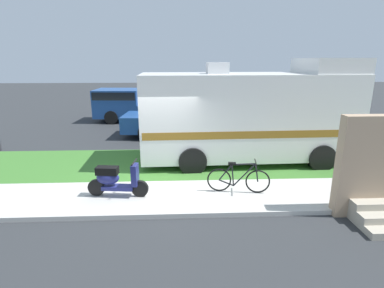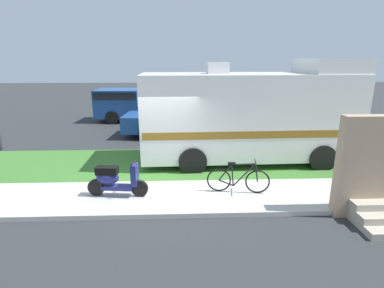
{
  "view_description": "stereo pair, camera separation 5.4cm",
  "coord_description": "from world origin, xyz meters",
  "px_view_note": "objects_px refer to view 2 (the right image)",
  "views": [
    {
      "loc": [
        0.64,
        -8.53,
        3.58
      ],
      "look_at": [
        1.05,
        0.3,
        1.1
      ],
      "focal_mm": 28.4,
      "sensor_mm": 36.0,
      "label": 1
    },
    {
      "loc": [
        0.69,
        -8.54,
        3.58
      ],
      "look_at": [
        1.05,
        0.3,
        1.1
      ],
      "focal_mm": 28.4,
      "sensor_mm": 36.0,
      "label": 2
    }
  ],
  "objects_px": {
    "bicycle": "(238,179)",
    "pickup_truck_near": "(199,116)",
    "bottle_green": "(368,188)",
    "bottle_spare": "(381,188)",
    "scooter": "(115,179)",
    "motorhome_rv": "(251,115)",
    "pickup_truck_far": "(135,104)"
  },
  "relations": [
    {
      "from": "scooter",
      "to": "bicycle",
      "type": "distance_m",
      "value": 3.24
    },
    {
      "from": "bottle_green",
      "to": "pickup_truck_near",
      "type": "bearing_deg",
      "value": 121.41
    },
    {
      "from": "pickup_truck_near",
      "to": "scooter",
      "type": "bearing_deg",
      "value": -111.04
    },
    {
      "from": "bottle_green",
      "to": "bottle_spare",
      "type": "xyz_separation_m",
      "value": [
        0.37,
        0.01,
        -0.01
      ]
    },
    {
      "from": "bicycle",
      "to": "bottle_spare",
      "type": "distance_m",
      "value": 3.88
    },
    {
      "from": "pickup_truck_far",
      "to": "bottle_spare",
      "type": "xyz_separation_m",
      "value": [
        8.08,
        -10.72,
        -0.77
      ]
    },
    {
      "from": "motorhome_rv",
      "to": "bottle_green",
      "type": "bearing_deg",
      "value": -49.07
    },
    {
      "from": "scooter",
      "to": "pickup_truck_near",
      "type": "relative_size",
      "value": 0.27
    },
    {
      "from": "scooter",
      "to": "bottle_spare",
      "type": "distance_m",
      "value": 7.12
    },
    {
      "from": "scooter",
      "to": "bicycle",
      "type": "xyz_separation_m",
      "value": [
        3.23,
        0.09,
        -0.09
      ]
    },
    {
      "from": "bicycle",
      "to": "pickup_truck_near",
      "type": "bearing_deg",
      "value": 95.5
    },
    {
      "from": "motorhome_rv",
      "to": "pickup_truck_near",
      "type": "height_order",
      "value": "motorhome_rv"
    },
    {
      "from": "pickup_truck_far",
      "to": "bottle_spare",
      "type": "bearing_deg",
      "value": -52.98
    },
    {
      "from": "scooter",
      "to": "bottle_green",
      "type": "bearing_deg",
      "value": -0.33
    },
    {
      "from": "bicycle",
      "to": "bottle_spare",
      "type": "bearing_deg",
      "value": -1.67
    },
    {
      "from": "scooter",
      "to": "bottle_spare",
      "type": "xyz_separation_m",
      "value": [
        7.11,
        -0.02,
        -0.35
      ]
    },
    {
      "from": "bottle_spare",
      "to": "pickup_truck_far",
      "type": "bearing_deg",
      "value": 127.02
    },
    {
      "from": "scooter",
      "to": "bicycle",
      "type": "height_order",
      "value": "scooter"
    },
    {
      "from": "motorhome_rv",
      "to": "scooter",
      "type": "distance_m",
      "value": 5.22
    },
    {
      "from": "pickup_truck_near",
      "to": "bottle_spare",
      "type": "height_order",
      "value": "pickup_truck_near"
    },
    {
      "from": "motorhome_rv",
      "to": "bicycle",
      "type": "distance_m",
      "value": 3.23
    },
    {
      "from": "pickup_truck_near",
      "to": "bottle_green",
      "type": "bearing_deg",
      "value": -58.59
    },
    {
      "from": "bottle_green",
      "to": "bottle_spare",
      "type": "distance_m",
      "value": 0.37
    },
    {
      "from": "bicycle",
      "to": "bottle_green",
      "type": "bearing_deg",
      "value": -2.08
    },
    {
      "from": "bicycle",
      "to": "pickup_truck_near",
      "type": "relative_size",
      "value": 0.28
    },
    {
      "from": "pickup_truck_near",
      "to": "bottle_spare",
      "type": "distance_m",
      "value": 8.17
    },
    {
      "from": "bottle_green",
      "to": "bottle_spare",
      "type": "height_order",
      "value": "bottle_green"
    },
    {
      "from": "bicycle",
      "to": "bottle_green",
      "type": "relative_size",
      "value": 5.83
    },
    {
      "from": "motorhome_rv",
      "to": "pickup_truck_far",
      "type": "xyz_separation_m",
      "value": [
        -5.14,
        7.76,
        -0.73
      ]
    },
    {
      "from": "motorhome_rv",
      "to": "bottle_spare",
      "type": "bearing_deg",
      "value": -45.09
    },
    {
      "from": "motorhome_rv",
      "to": "bicycle",
      "type": "bearing_deg",
      "value": -108.05
    },
    {
      "from": "bicycle",
      "to": "pickup_truck_far",
      "type": "distance_m",
      "value": 11.42
    }
  ]
}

